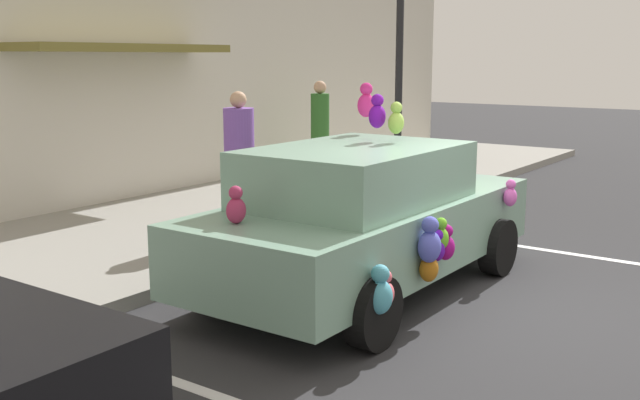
{
  "coord_description": "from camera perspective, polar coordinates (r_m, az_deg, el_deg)",
  "views": [
    {
      "loc": [
        -6.64,
        -2.5,
        2.42
      ],
      "look_at": [
        -0.2,
        2.08,
        0.9
      ],
      "focal_mm": 41.9,
      "sensor_mm": 36.0,
      "label": 1
    }
  ],
  "objects": [
    {
      "name": "parking_stripe_rear",
      "position": [
        5.62,
        -7.63,
        -14.71
      ],
      "size": [
        0.12,
        3.6,
        0.01
      ],
      "primitive_type": "cube",
      "color": "silver",
      "rests_on": "ground"
    },
    {
      "name": "sidewalk",
      "position": [
        10.29,
        -12.71,
        -2.56
      ],
      "size": [
        24.0,
        4.0,
        0.15
      ],
      "primitive_type": "cube",
      "color": "gray",
      "rests_on": "ground"
    },
    {
      "name": "ground_plane",
      "position": [
        7.49,
        14.15,
        -8.3
      ],
      "size": [
        60.0,
        60.0,
        0.0
      ],
      "primitive_type": "plane",
      "color": "#2D2D30"
    },
    {
      "name": "storefront_building",
      "position": [
        11.74,
        -20.57,
        14.0
      ],
      "size": [
        24.0,
        1.25,
        6.4
      ],
      "color": "beige",
      "rests_on": "ground"
    },
    {
      "name": "pedestrian_near_shopfront",
      "position": [
        9.64,
        -6.16,
        2.36
      ],
      "size": [
        0.39,
        0.39,
        1.84
      ],
      "color": "#7C4FB1",
      "rests_on": "sidewalk"
    },
    {
      "name": "street_lamp_post",
      "position": [
        12.19,
        6.09,
        11.4
      ],
      "size": [
        0.28,
        0.28,
        3.9
      ],
      "color": "black",
      "rests_on": "sidewalk"
    },
    {
      "name": "teddy_bear_on_sidewalk",
      "position": [
        10.27,
        -0.54,
        -0.03
      ],
      "size": [
        0.37,
        0.31,
        0.7
      ],
      "color": "beige",
      "rests_on": "sidewalk"
    },
    {
      "name": "plush_covered_car",
      "position": [
        7.7,
        3.49,
        -1.28
      ],
      "size": [
        4.33,
        2.11,
        2.13
      ],
      "color": "#79A28C",
      "rests_on": "ground"
    },
    {
      "name": "parking_stripe_front",
      "position": [
        10.1,
        14.12,
        -3.3
      ],
      "size": [
        0.12,
        3.6,
        0.01
      ],
      "primitive_type": "cube",
      "color": "silver",
      "rests_on": "ground"
    },
    {
      "name": "pedestrian_by_lamp",
      "position": [
        14.48,
        0.0,
        5.26
      ],
      "size": [
        0.36,
        0.36,
        1.82
      ],
      "color": "#2C6126",
      "rests_on": "sidewalk"
    }
  ]
}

